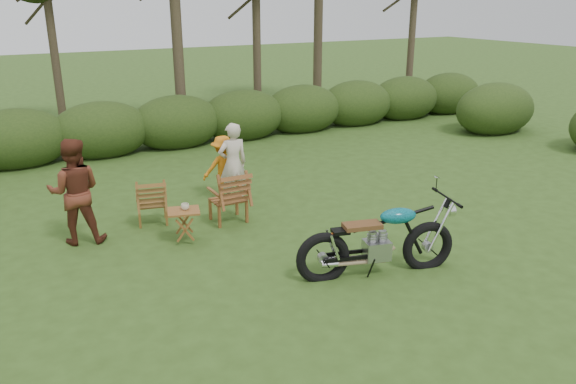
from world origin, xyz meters
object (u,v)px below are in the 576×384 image
motorcycle (375,272)px  lawn_chair_right (229,221)px  child (225,197)px  side_table (184,226)px  adult_a (234,203)px  cup (185,207)px  lawn_chair_left (153,223)px  adult_b (81,241)px

motorcycle → lawn_chair_right: (-1.10, 2.94, 0.00)m
motorcycle → child: bearing=114.0°
side_table → adult_a: bearing=41.9°
cup → child: cup is taller
lawn_chair_right → lawn_chair_left: lawn_chair_right is taller
lawn_chair_left → adult_b: 1.32m
lawn_chair_left → motorcycle: bearing=136.9°
adult_b → side_table: bearing=167.4°
side_table → child: child is taller
cup → adult_b: size_ratio=0.08×
lawn_chair_left → side_table: side_table is taller
cup → adult_b: bearing=152.2°
side_table → child: bearing=50.2°
motorcycle → lawn_chair_left: motorcycle is taller
lawn_chair_left → side_table: size_ratio=1.54×
lawn_chair_right → adult_b: (-2.53, 0.35, 0.00)m
lawn_chair_right → cup: bearing=26.7°
adult_a → child: size_ratio=1.26×
adult_a → motorcycle: bearing=100.5°
side_table → child: (1.42, 1.71, -0.28)m
lawn_chair_left → side_table: (0.24, -1.06, 0.28)m
cup → adult_a: 2.04m
side_table → adult_b: (-1.54, 0.84, -0.28)m
cup → child: bearing=50.8°
motorcycle → lawn_chair_left: size_ratio=2.69×
lawn_chair_right → adult_a: (0.47, 0.83, 0.00)m
lawn_chair_right → adult_b: adult_b is taller
side_table → cup: cup is taller
adult_b → motorcycle: bearing=153.8°
lawn_chair_right → lawn_chair_left: size_ratio=1.14×
cup → motorcycle: bearing=-50.0°
cup → lawn_chair_right: bearing=26.4°
motorcycle → adult_b: (-3.64, 3.29, 0.00)m
adult_a → lawn_chair_left: bearing=9.4°
motorcycle → lawn_chair_left: (-2.34, 3.52, 0.00)m
lawn_chair_left → cup: size_ratio=6.44×
motorcycle → adult_a: 3.83m
lawn_chair_left → cup: 1.25m
motorcycle → adult_a: adult_a is taller
lawn_chair_left → adult_b: size_ratio=0.48×
side_table → adult_a: 1.99m
motorcycle → child: 4.22m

